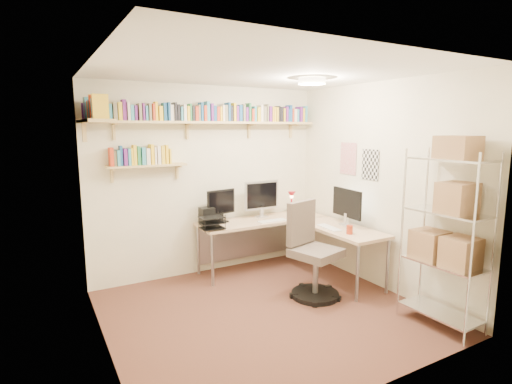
% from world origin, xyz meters
% --- Properties ---
extents(ground, '(3.20, 3.20, 0.00)m').
position_xyz_m(ground, '(0.00, 0.00, 0.00)').
color(ground, '#49281F').
rests_on(ground, ground).
extents(room_shell, '(3.24, 3.04, 2.52)m').
position_xyz_m(room_shell, '(0.00, 0.00, 1.55)').
color(room_shell, '#EEE3C1').
rests_on(room_shell, ground).
extents(wall_shelves, '(3.12, 1.09, 0.80)m').
position_xyz_m(wall_shelves, '(-0.40, 1.30, 2.02)').
color(wall_shelves, '#D8BD7A').
rests_on(wall_shelves, ground).
extents(corner_desk, '(1.88, 1.80, 1.22)m').
position_xyz_m(corner_desk, '(0.69, 0.95, 0.70)').
color(corner_desk, '#D5AD8A').
rests_on(corner_desk, ground).
extents(office_chair, '(0.60, 0.61, 1.11)m').
position_xyz_m(office_chair, '(0.68, 0.11, 0.47)').
color(office_chair, black).
rests_on(office_chair, ground).
extents(wire_rack, '(0.39, 0.77, 1.88)m').
position_xyz_m(wire_rack, '(1.36, -1.13, 1.10)').
color(wire_rack, silver).
rests_on(wire_rack, ground).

